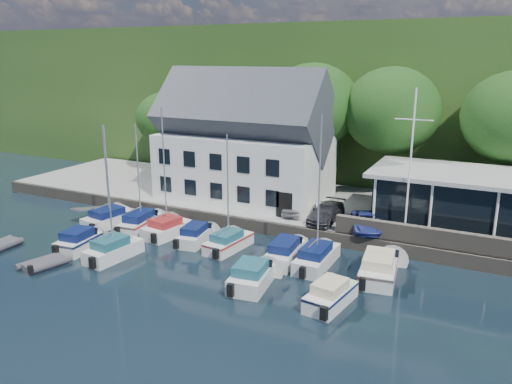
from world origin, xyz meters
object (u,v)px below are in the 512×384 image
car_silver (294,205)px  boat_r1_5 (286,250)px  club_pavilion (466,201)px  boat_r2_0 (80,239)px  boat_r1_0 (106,171)px  boat_r2_1 (109,192)px  dinghy_1 (44,262)px  boat_r1_4 (228,191)px  car_blue (366,221)px  boat_r2_4 (331,292)px  car_dgrey (326,213)px  flagpole (410,166)px  boat_r1_7 (379,265)px  car_white (324,211)px  boat_r1_1 (138,173)px  boat_r1_3 (196,233)px  boat_r1_6 (319,199)px  harbor_building (245,147)px  dinghy_0 (1,244)px  boat_r1_2 (165,177)px  boat_r2_3 (252,274)px

car_silver → boat_r1_5: car_silver is taller
club_pavilion → boat_r2_0: bearing=-150.3°
boat_r1_0 → boat_r2_1: 7.04m
dinghy_1 → boat_r1_4: bearing=56.0°
car_blue → boat_r2_1: boat_r2_1 is taller
boat_r1_5 → boat_r1_4: bearing=176.2°
boat_r2_4 → dinghy_1: (-17.87, -3.33, -0.40)m
boat_r1_0 → boat_r1_4: size_ratio=1.05×
car_dgrey → boat_r2_4: bearing=-68.8°
boat_r2_4 → dinghy_1: boat_r2_4 is taller
boat_r1_5 → flagpole: bearing=32.8°
boat_r1_7 → boat_r2_4: (-1.51, -4.74, -0.03)m
boat_r1_7 → boat_r1_0: bearing=172.7°
car_silver → car_white: 2.48m
car_silver → boat_r1_1: boat_r1_1 is taller
boat_r1_3 → boat_r1_6: boat_r1_6 is taller
flagpole → boat_r1_0: (-21.86, -4.72, -1.64)m
car_silver → boat_r1_4: size_ratio=0.45×
boat_r1_5 → boat_r1_6: size_ratio=0.72×
car_white → car_silver: bearing=160.2°
boat_r1_0 → car_white: bearing=32.0°
boat_r1_7 → boat_r2_4: boat_r1_7 is taller
harbor_building → boat_r1_3: (0.85, -9.16, -4.68)m
car_dgrey → boat_r2_1: 15.72m
boat_r1_4 → dinghy_1: bearing=-132.2°
boat_r1_6 → boat_r1_1: bearing=178.1°
car_silver → boat_r2_0: size_ratio=0.73×
dinghy_0 → boat_r1_1: bearing=48.6°
boat_r1_6 → dinghy_1: bearing=-152.6°
boat_r2_1 → dinghy_1: size_ratio=3.18×
flagpole → boat_r2_4: bearing=-102.2°
car_white → boat_r1_1: boat_r1_1 is taller
dinghy_1 → boat_r2_0: bearing=108.2°
boat_r1_7 → boat_r1_5: bearing=174.9°
boat_r1_2 → boat_r1_4: boat_r1_2 is taller
boat_r1_2 → boat_r1_0: bearing=-170.1°
flagpole → boat_r1_4: (-10.91, -5.05, -1.83)m
boat_r1_3 → boat_r1_5: bearing=-10.2°
car_white → boat_r1_5: (-0.29, -6.67, -0.83)m
car_white → car_dgrey: car_dgrey is taller
boat_r1_2 → boat_r2_4: bearing=-9.1°
dinghy_1 → boat_r1_1: bearing=98.7°
flagpole → boat_r1_3: bearing=-160.7°
car_white → boat_r2_3: (-0.58, -11.00, -0.81)m
boat_r1_5 → boat_r1_7: 6.07m
boat_r1_1 → boat_r2_0: boat_r1_1 is taller
boat_r1_3 → boat_r2_0: bearing=-151.8°
car_white → boat_r2_0: size_ratio=0.67×
dinghy_1 → boat_r1_6: bearing=42.2°
car_dgrey → boat_r1_5: size_ratio=0.70×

